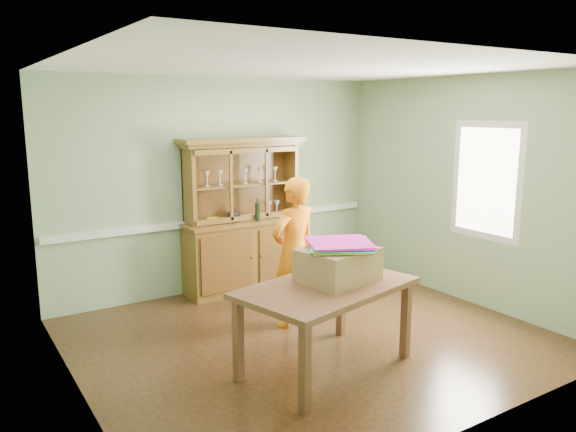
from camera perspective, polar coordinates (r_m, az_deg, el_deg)
floor at (r=5.91m, az=2.26°, el=-12.20°), size 4.50×4.50×0.00m
ceiling at (r=5.45m, az=2.47°, el=14.93°), size 4.50×4.50×0.00m
wall_back at (r=7.23m, az=-6.76°, el=3.13°), size 4.50×0.00×4.50m
wall_left at (r=4.64m, az=-21.10°, el=-1.84°), size 0.00×4.00×4.00m
wall_right at (r=7.04m, az=17.57°, el=2.49°), size 0.00×4.00×4.00m
wall_front at (r=4.08m, az=18.68°, el=-3.34°), size 4.50×0.00×4.50m
chair_rail at (r=7.28m, az=-6.60°, el=-0.40°), size 4.41×0.05×0.08m
framed_map at (r=4.89m, az=-21.74°, el=1.14°), size 0.03×0.60×0.46m
window_panel at (r=6.82m, az=19.46°, el=3.39°), size 0.03×0.96×1.36m
china_hutch at (r=7.25m, az=-4.39°, el=-2.11°), size 1.66×0.55×1.95m
dining_table at (r=5.02m, az=3.91°, el=-8.01°), size 1.74×1.27×0.78m
cardboard_box at (r=5.07m, az=5.11°, el=-4.96°), size 0.73×0.63×0.30m
kite_stack at (r=5.04m, az=5.41°, el=-2.90°), size 0.73×0.73×0.06m
person at (r=5.99m, az=0.62°, el=-3.70°), size 0.65×0.48×1.61m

